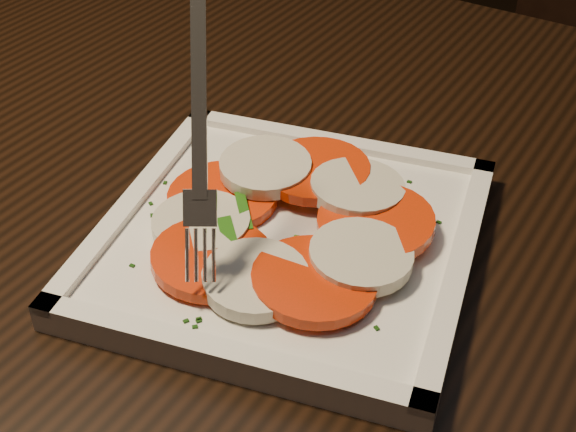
{
  "coord_description": "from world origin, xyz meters",
  "views": [
    {
      "loc": [
        0.57,
        -0.75,
        1.12
      ],
      "look_at": [
        0.36,
        -0.37,
        0.78
      ],
      "focal_mm": 50.0,
      "sensor_mm": 36.0,
      "label": 1
    }
  ],
  "objects": [
    {
      "name": "table",
      "position": [
        0.27,
        -0.3,
        0.65
      ],
      "size": [
        1.24,
        0.86,
        0.75
      ],
      "rotation": [
        0.0,
        0.0,
        -0.05
      ],
      "color": "black",
      "rests_on": "ground"
    },
    {
      "name": "caprese_salad",
      "position": [
        0.36,
        -0.37,
        0.77
      ],
      "size": [
        0.21,
        0.21,
        0.02
      ],
      "color": "red",
      "rests_on": "plate"
    },
    {
      "name": "fork",
      "position": [
        0.32,
        -0.41,
        0.86
      ],
      "size": [
        0.09,
        0.11,
        0.16
      ],
      "primitive_type": null,
      "rotation": [
        0.0,
        0.0,
        0.51
      ],
      "color": "white",
      "rests_on": "caprese_salad"
    },
    {
      "name": "ground",
      "position": [
        0.0,
        0.0,
        0.0
      ],
      "size": [
        6.0,
        6.0,
        0.0
      ],
      "primitive_type": "plane",
      "color": "black",
      "rests_on": "ground"
    },
    {
      "name": "plate",
      "position": [
        0.36,
        -0.37,
        0.76
      ],
      "size": [
        0.29,
        0.29,
        0.01
      ],
      "primitive_type": "cube",
      "rotation": [
        0.0,
        0.0,
        0.18
      ],
      "color": "white",
      "rests_on": "table"
    }
  ]
}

